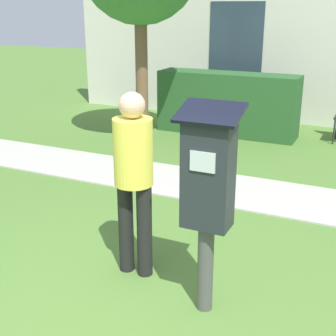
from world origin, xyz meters
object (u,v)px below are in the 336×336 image
(outdoor_chair_left, at_px, (229,102))
(parking_meter, at_px, (208,185))
(person_standing, at_px, (134,171))
(outdoor_chair_middle, at_px, (285,108))

(outdoor_chair_left, bearing_deg, parking_meter, -77.48)
(parking_meter, relative_size, outdoor_chair_left, 1.77)
(parking_meter, relative_size, person_standing, 1.01)
(parking_meter, relative_size, outdoor_chair_middle, 1.77)
(outdoor_chair_middle, bearing_deg, person_standing, -103.23)
(person_standing, xyz_separation_m, outdoor_chair_left, (-0.85, 5.10, -0.40))
(person_standing, xyz_separation_m, outdoor_chair_middle, (0.20, 5.00, -0.40))
(outdoor_chair_left, height_order, outdoor_chair_middle, same)
(parking_meter, height_order, outdoor_chair_middle, parking_meter)
(parking_meter, height_order, outdoor_chair_left, parking_meter)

